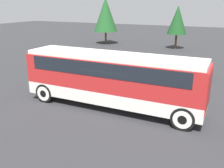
{
  "coord_description": "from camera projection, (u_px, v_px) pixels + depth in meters",
  "views": [
    {
      "loc": [
        6.0,
        -12.51,
        5.92
      ],
      "look_at": [
        0.0,
        0.0,
        1.45
      ],
      "focal_mm": 40.0,
      "sensor_mm": 36.0,
      "label": 1
    }
  ],
  "objects": [
    {
      "name": "parked_car_mid",
      "position": [
        183.0,
        69.0,
        21.18
      ],
      "size": [
        4.24,
        1.81,
        1.33
      ],
      "color": "maroon",
      "rests_on": "ground_plane"
    },
    {
      "name": "tree_left",
      "position": [
        106.0,
        15.0,
        37.58
      ],
      "size": [
        3.6,
        3.6,
        6.85
      ],
      "color": "brown",
      "rests_on": "ground_plane"
    },
    {
      "name": "ground_plane",
      "position": [
        112.0,
        107.0,
        15.02
      ],
      "size": [
        120.0,
        120.0,
        0.0
      ],
      "primitive_type": "plane",
      "color": "#2D2D30"
    },
    {
      "name": "parked_car_near",
      "position": [
        82.0,
        66.0,
        21.96
      ],
      "size": [
        4.44,
        1.92,
        1.29
      ],
      "color": "#7A6B5B",
      "rests_on": "ground_plane"
    },
    {
      "name": "tree_center",
      "position": [
        177.0,
        20.0,
        33.27
      ],
      "size": [
        2.62,
        2.62,
        5.73
      ],
      "color": "brown",
      "rests_on": "ground_plane"
    },
    {
      "name": "tour_bus",
      "position": [
        114.0,
        76.0,
        14.38
      ],
      "size": [
        10.61,
        2.5,
        3.22
      ],
      "color": "silver",
      "rests_on": "ground_plane"
    }
  ]
}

